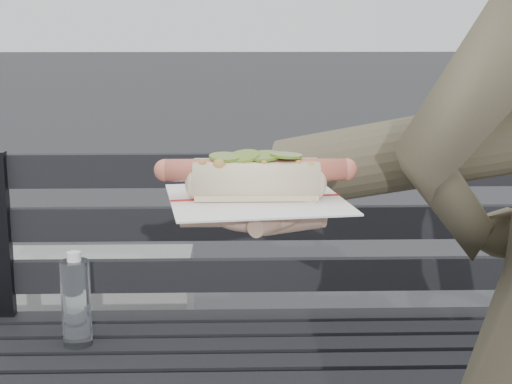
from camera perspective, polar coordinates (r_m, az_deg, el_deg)
park_bench at (r=1.81m, az=1.88°, el=-8.78°), size 1.50×0.44×0.88m
concrete_block at (r=2.80m, az=-17.25°, el=-8.77°), size 1.20×0.40×0.40m
held_hotdog at (r=0.95m, az=12.37°, el=2.69°), size 0.64×0.30×0.20m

